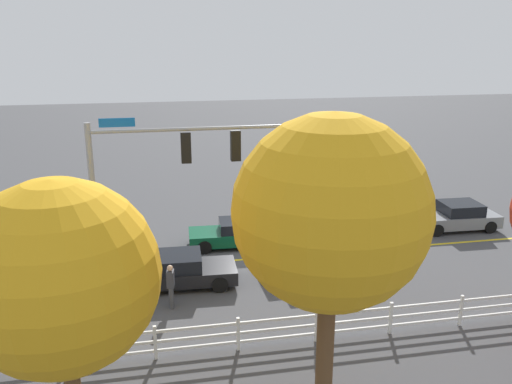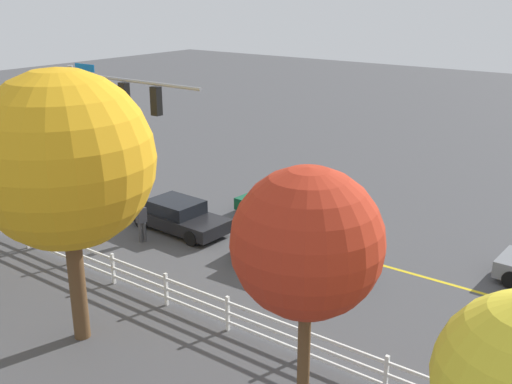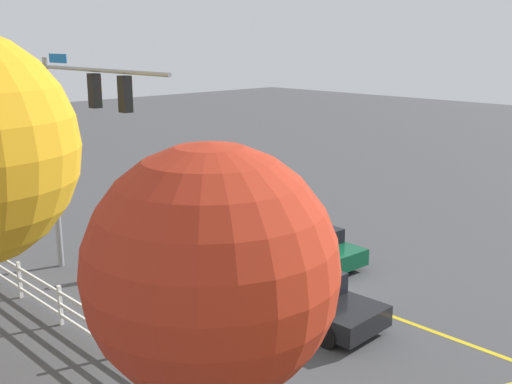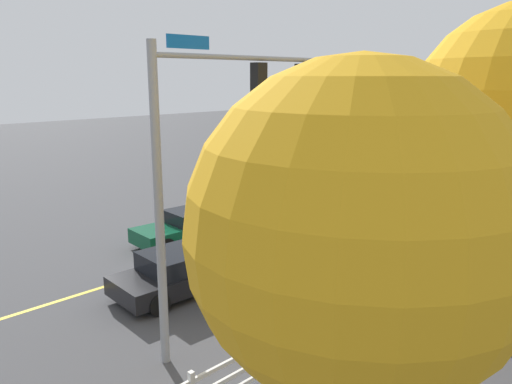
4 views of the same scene
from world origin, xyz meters
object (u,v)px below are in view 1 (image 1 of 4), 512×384
(car_2, at_px, (236,234))
(car_3, at_px, (457,216))
(tree_0, at_px, (331,213))
(pedestrian, at_px, (171,284))
(tree_2, at_px, (61,277))
(car_1, at_px, (178,270))
(car_0, at_px, (318,258))

(car_2, xyz_separation_m, car_3, (-11.62, -0.10, 0.06))
(car_2, bearing_deg, tree_0, 95.94)
(pedestrian, height_order, tree_0, tree_0)
(car_3, distance_m, tree_2, 21.46)
(car_2, xyz_separation_m, pedestrian, (3.28, 5.52, 0.32))
(car_1, bearing_deg, car_0, 2.92)
(car_0, distance_m, car_1, 5.88)
(car_0, height_order, pedestrian, pedestrian)
(car_0, xyz_separation_m, car_1, (5.88, 0.06, -0.02))
(car_1, height_order, car_3, car_3)
(tree_0, bearing_deg, tree_2, 0.93)
(car_0, bearing_deg, car_1, 178.97)
(car_1, distance_m, car_2, 4.72)
(car_0, distance_m, tree_0, 9.62)
(car_3, distance_m, pedestrian, 15.93)
(car_2, relative_size, pedestrian, 2.61)
(pedestrian, bearing_deg, car_1, 87.38)
(car_0, xyz_separation_m, car_2, (2.95, -3.64, -0.06))
(tree_0, relative_size, tree_2, 1.19)
(car_2, height_order, tree_2, tree_2)
(car_3, xyz_separation_m, pedestrian, (14.90, 5.62, 0.26))
(tree_2, bearing_deg, car_2, -116.68)
(pedestrian, bearing_deg, car_0, 25.21)
(car_2, bearing_deg, car_0, 131.95)
(pedestrian, xyz_separation_m, tree_0, (-3.89, 6.11, 4.55))
(car_3, xyz_separation_m, tree_2, (17.52, 11.84, 3.71))
(car_0, xyz_separation_m, pedestrian, (6.23, 1.88, 0.26))
(car_0, height_order, car_2, car_0)
(car_0, distance_m, pedestrian, 6.51)
(car_3, height_order, tree_2, tree_2)
(pedestrian, bearing_deg, tree_2, -104.34)
(car_3, height_order, tree_0, tree_0)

